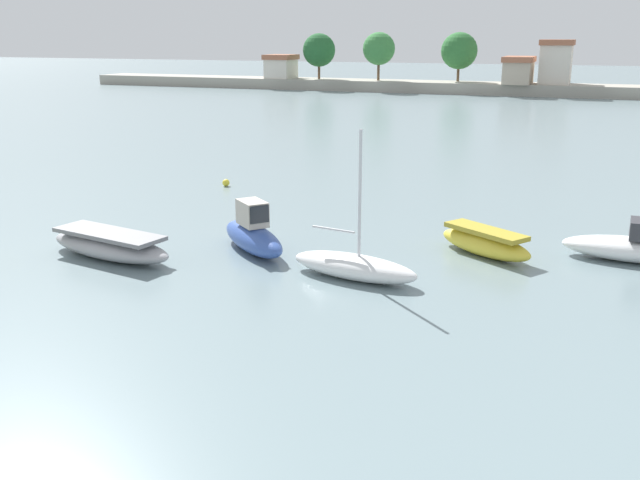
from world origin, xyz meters
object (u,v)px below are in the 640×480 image
Objects in this scene: moored_boat_4 at (253,235)px; mooring_buoy_3 at (226,183)px; moored_boat_5 at (354,266)px; moored_boat_6 at (485,243)px; moored_boat_3 at (110,245)px.

moored_boat_4 reaches higher than mooring_buoy_3.
moored_boat_5 reaches higher than moored_boat_6.
moored_boat_5 is 15.85m from mooring_buoy_3.
moored_boat_5 reaches higher than moored_boat_3.
moored_boat_3 is 14.89× the size of mooring_buoy_3.
moored_boat_3 is at bearing -80.05° from mooring_buoy_3.
mooring_buoy_3 is at bearing 110.55° from moored_boat_3.
moored_boat_5 is at bearing 21.16° from moored_boat_4.
moored_boat_6 is (12.25, 5.10, 0.01)m from moored_boat_3.
moored_boat_6 reaches higher than mooring_buoy_3.
moored_boat_3 is 1.42× the size of moored_boat_6.
moored_boat_6 is 10.51× the size of mooring_buoy_3.
moored_boat_6 is at bearing -27.13° from mooring_buoy_3.
moored_boat_5 is at bearing 17.21° from moored_boat_3.
moored_boat_3 is at bearing -163.69° from moored_boat_5.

